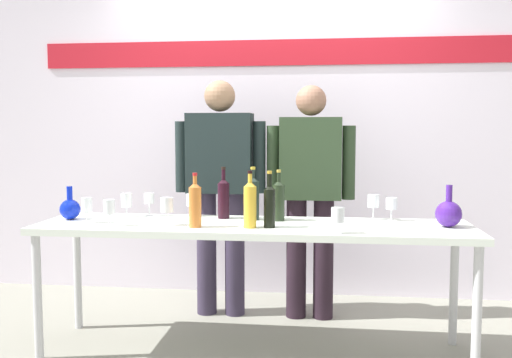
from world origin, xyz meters
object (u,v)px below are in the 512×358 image
object	(u,v)px
wine_bottle_0	(279,199)
wine_bottle_5	(269,204)
decanter_blue_left	(70,209)
wine_glass_left_0	(126,201)
wine_glass_left_3	(167,205)
wine_glass_right_1	(391,204)
decanter_blue_right	(449,213)
wine_glass_left_5	(192,200)
wine_glass_right_0	(373,201)
wine_bottle_3	(195,204)
display_table	(253,234)
wine_glass_left_2	(149,199)
wine_glass_right_2	(338,215)
presenter_left	(220,180)
wine_glass_left_4	(109,208)
wine_glass_left_1	(87,206)
presenter_right	(310,186)
wine_bottle_1	(250,203)
wine_bottle_4	(253,197)
wine_bottle_2	(224,197)

from	to	relation	value
wine_bottle_0	wine_bottle_5	world-z (taller)	wine_bottle_5
wine_bottle_5	decanter_blue_left	bearing A→B (deg)	173.67
wine_glass_left_0	wine_glass_left_3	world-z (taller)	wine_glass_left_3
wine_glass_left_3	wine_glass_right_1	distance (m)	1.34
decanter_blue_right	wine_glass_left_5	distance (m)	1.55
wine_glass_right_0	wine_bottle_3	bearing A→B (deg)	-158.66
display_table	wine_glass_left_5	distance (m)	0.52
wine_glass_left_2	wine_glass_right_2	world-z (taller)	wine_glass_left_2
decanter_blue_left	wine_glass_right_1	xyz separation A→B (m)	(1.95, 0.19, 0.03)
decanter_blue_left	presenter_left	distance (m)	1.05
wine_glass_left_3	wine_glass_left_4	world-z (taller)	wine_glass_left_3
wine_glass_left_0	wine_glass_left_1	size ratio (longest dim) A/B	0.99
presenter_right	wine_bottle_0	size ratio (longest dim) A/B	5.25
decanter_blue_left	wine_glass_left_2	bearing A→B (deg)	23.77
wine_glass_left_0	wine_glass_right_2	size ratio (longest dim) A/B	1.06
wine_bottle_3	wine_bottle_5	distance (m)	0.42
wine_glass_right_2	wine_glass_left_0	bearing A→B (deg)	161.61
wine_glass_left_2	display_table	bearing A→B (deg)	-17.76
wine_bottle_0	wine_bottle_1	size ratio (longest dim) A/B	0.96
display_table	decanter_blue_left	world-z (taller)	decanter_blue_left
decanter_blue_left	wine_glass_left_0	distance (m)	0.34
presenter_right	wine_bottle_4	distance (m)	0.61
wine_bottle_2	wine_bottle_4	world-z (taller)	wine_bottle_4
wine_bottle_2	wine_glass_right_2	distance (m)	0.82
display_table	wine_bottle_5	world-z (taller)	wine_bottle_5
wine_bottle_4	wine_glass_right_1	size ratio (longest dim) A/B	2.30
wine_glass_left_0	wine_glass_left_2	size ratio (longest dim) A/B	1.00
wine_glass_left_1	wine_glass_left_3	bearing A→B (deg)	-3.45
wine_bottle_0	wine_glass_left_1	bearing A→B (deg)	-169.13
presenter_right	wine_glass_left_3	size ratio (longest dim) A/B	10.02
wine_glass_left_2	wine_glass_right_0	bearing A→B (deg)	1.08
wine_bottle_2	wine_bottle_3	world-z (taller)	wine_bottle_2
wine_glass_left_0	wine_glass_left_4	size ratio (longest dim) A/B	0.98
wine_bottle_3	wine_glass_left_2	size ratio (longest dim) A/B	2.08
presenter_left	wine_glass_left_3	bearing A→B (deg)	-102.21
display_table	wine_glass_left_4	world-z (taller)	wine_glass_left_4
wine_glass_left_4	display_table	bearing A→B (deg)	11.45
wine_bottle_2	wine_glass_right_1	size ratio (longest dim) A/B	2.28
wine_glass_left_5	wine_glass_right_0	bearing A→B (deg)	-0.31
presenter_left	decanter_blue_left	bearing A→B (deg)	-142.02
wine_bottle_5	wine_glass_left_2	world-z (taller)	wine_bottle_5
decanter_blue_left	wine_glass_left_1	world-z (taller)	decanter_blue_left
decanter_blue_right	wine_bottle_0	xyz separation A→B (m)	(-0.97, 0.11, 0.05)
wine_bottle_3	wine_glass_left_3	world-z (taller)	wine_bottle_3
wine_glass_left_2	wine_glass_left_3	bearing A→B (deg)	-57.49
wine_bottle_0	wine_glass_left_4	bearing A→B (deg)	-162.38
wine_bottle_0	display_table	bearing A→B (deg)	-135.40
presenter_left	wine_glass_right_2	xyz separation A→B (m)	(0.80, -0.92, -0.10)
decanter_blue_left	wine_bottle_3	bearing A→B (deg)	-12.23
presenter_left	wine_bottle_5	xyz separation A→B (m)	(0.42, -0.78, -0.06)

